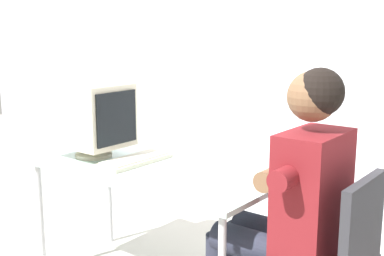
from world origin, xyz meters
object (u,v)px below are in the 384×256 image
at_px(desk, 153,177).
at_px(person_seated, 289,199).
at_px(keyboard, 135,160).
at_px(crt_monitor, 93,115).

height_order(desk, person_seated, person_seated).
xyz_separation_m(keyboard, person_seated, (0.98, -0.03, -0.01)).
bearing_deg(keyboard, person_seated, -2.03).
relative_size(keyboard, person_seated, 0.35).
height_order(crt_monitor, keyboard, crt_monitor).
relative_size(desk, keyboard, 3.16).
bearing_deg(desk, crt_monitor, -173.48).
bearing_deg(person_seated, crt_monitor, -179.50).
bearing_deg(crt_monitor, keyboard, 9.02).
xyz_separation_m(desk, person_seated, (0.85, -0.04, 0.06)).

